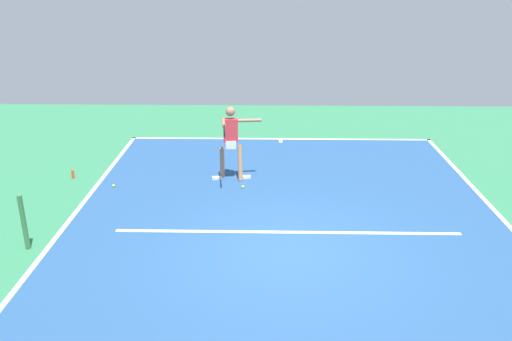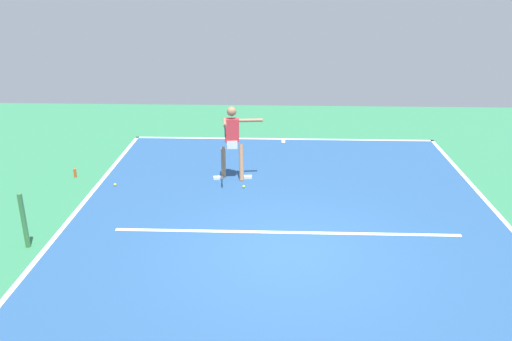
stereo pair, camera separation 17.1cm
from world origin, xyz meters
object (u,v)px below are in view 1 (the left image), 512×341
Objects in this scene: net_post at (24,222)px; tennis_ball_far_corner at (243,187)px; tennis_player at (231,138)px; water_bottle at (73,174)px; tennis_ball_by_sideline at (114,186)px.

tennis_ball_far_corner is (-3.83, -2.95, -0.50)m from net_post.
water_bottle is (3.90, 0.01, -0.94)m from tennis_player.
tennis_ball_far_corner is 0.30× the size of water_bottle.
tennis_ball_far_corner is 4.23m from water_bottle.
net_post is 16.21× the size of tennis_ball_by_sideline.
net_post is 0.59× the size of tennis_player.
water_bottle is at bearing -84.02° from net_post.
net_post reaches higher than tennis_ball_by_sideline.
tennis_ball_by_sideline is at bearing 155.28° from water_bottle.
tennis_ball_far_corner is at bearing -179.95° from tennis_ball_by_sideline.
tennis_ball_far_corner is at bearing 172.89° from water_bottle.
tennis_ball_by_sideline is (2.76, 0.53, -1.02)m from tennis_player.
tennis_player is 27.68× the size of tennis_ball_far_corner.
tennis_player is 8.30× the size of water_bottle.
tennis_player reaches higher than net_post.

